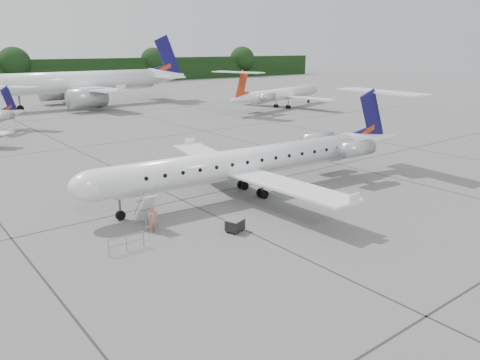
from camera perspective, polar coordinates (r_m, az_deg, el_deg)
ground at (r=35.60m, az=9.13°, el=-3.30°), size 320.00×320.00×0.00m
main_regional_jet at (r=36.91m, az=0.19°, el=3.82°), size 31.63×23.89×7.71m
airstair at (r=31.63m, az=-11.44°, el=-3.57°), size 1.01×2.18×2.42m
passenger at (r=30.68m, az=-10.54°, el=-4.76°), size 0.73×0.57×1.79m
safety_railing at (r=28.40m, az=-13.66°, el=-7.55°), size 2.20×0.10×1.00m
baggage_cart at (r=30.46m, az=-0.61°, el=-5.49°), size 1.32×1.19×0.95m
bg_narrowbody at (r=99.69m, az=-18.73°, el=12.44°), size 39.60×29.05×13.94m
bg_regional_right at (r=93.83m, az=5.55°, el=11.12°), size 34.19×28.54×7.73m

